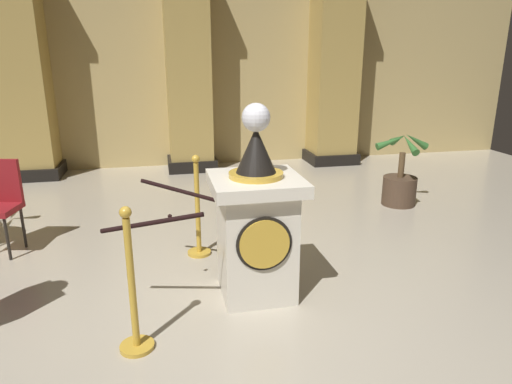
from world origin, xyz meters
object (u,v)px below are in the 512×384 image
Objects in this scene: pedestal_clock at (256,224)px; potted_palm_right at (400,182)px; stanchion_far at (133,302)px; stanchion_near at (198,221)px.

potted_palm_right is (2.42, 1.95, -0.33)m from pedestal_clock.
stanchion_near is at bearing 68.86° from stanchion_far.
potted_palm_right is at bearing 20.34° from stanchion_near.
stanchion_far is at bearing -149.15° from pedestal_clock.
potted_palm_right is (3.41, 2.54, -0.06)m from stanchion_far.
pedestal_clock is 1.55× the size of stanchion_near.
stanchion_far is (-0.58, -1.49, 0.00)m from stanchion_near.
stanchion_far is (-0.98, -0.59, -0.27)m from pedestal_clock.
stanchion_near is (-0.41, 0.90, -0.27)m from pedestal_clock.
stanchion_near is at bearing 114.18° from pedestal_clock.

